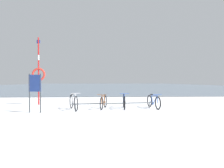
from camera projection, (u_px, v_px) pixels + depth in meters
ground at (105, 86)px, 61.29m from camera, size 80.00×132.00×0.08m
bike_rack at (114, 104)px, 9.83m from camera, size 4.18×0.52×0.31m
bicycle_0 at (73, 102)px, 9.52m from camera, size 0.71×1.68×0.84m
bicycle_1 at (104, 102)px, 9.89m from camera, size 0.50×1.61×0.75m
bicycle_2 at (124, 101)px, 9.95m from camera, size 0.46×1.75×0.80m
bicycle_3 at (153, 102)px, 10.07m from camera, size 0.46×1.72×0.76m
info_sign at (35, 87)px, 8.63m from camera, size 0.55×0.10×1.74m
rescue_post at (39, 73)px, 11.65m from camera, size 0.80×0.12×4.02m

